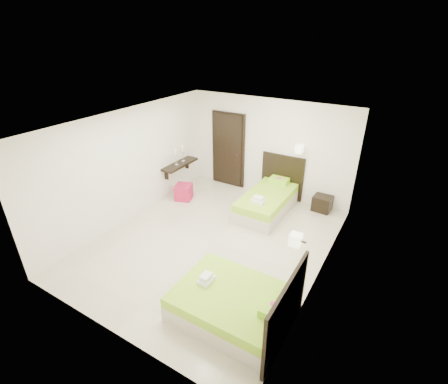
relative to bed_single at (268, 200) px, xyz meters
The scene contains 7 objects.
floor 1.94m from the bed_single, 103.81° to the right, with size 5.50×5.50×0.00m, color beige.
bed_single is the anchor object (origin of this frame).
bed_double 3.53m from the bed_single, 74.12° to the right, with size 1.79×1.52×1.48m.
nightstand 1.37m from the bed_single, 30.97° to the left, with size 0.44×0.39×0.39m, color black.
ottoman 2.28m from the bed_single, 164.68° to the right, with size 0.41×0.41×0.41m, color #AC173F.
door 2.01m from the bed_single, 153.29° to the left, with size 1.02×0.15×2.14m.
console_shelf 2.61m from the bed_single, behind, with size 0.35×1.20×0.78m.
Camera 1 is at (3.17, -4.83, 4.12)m, focal length 26.00 mm.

